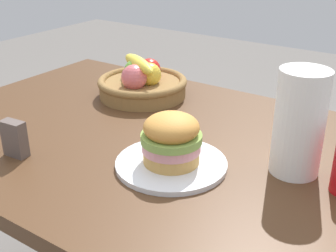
% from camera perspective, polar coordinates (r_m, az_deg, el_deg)
% --- Properties ---
extents(dining_table, '(1.40, 0.90, 0.75)m').
position_cam_1_polar(dining_table, '(1.20, -0.71, -6.06)').
color(dining_table, '#4C301C').
rests_on(dining_table, ground_plane).
extents(plate, '(0.26, 0.26, 0.01)m').
position_cam_1_polar(plate, '(1.03, 0.42, -4.90)').
color(plate, white).
rests_on(plate, dining_table).
extents(sandwich, '(0.14, 0.14, 0.12)m').
position_cam_1_polar(sandwich, '(1.00, 0.44, -1.64)').
color(sandwich, tan).
rests_on(sandwich, plate).
extents(fruit_basket, '(0.29, 0.29, 0.14)m').
position_cam_1_polar(fruit_basket, '(1.44, -3.36, 5.67)').
color(fruit_basket, olive).
rests_on(fruit_basket, dining_table).
extents(paper_towel_roll, '(0.11, 0.11, 0.24)m').
position_cam_1_polar(paper_towel_roll, '(1.00, 16.61, 0.39)').
color(paper_towel_roll, white).
rests_on(paper_towel_roll, dining_table).
extents(napkin_holder, '(0.06, 0.04, 0.09)m').
position_cam_1_polar(napkin_holder, '(1.12, -19.21, -1.56)').
color(napkin_holder, '#594C47').
rests_on(napkin_holder, dining_table).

